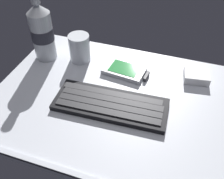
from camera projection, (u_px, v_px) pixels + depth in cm
name	position (u px, v px, depth cm)	size (l,w,h in cm)	color
ground_plane	(112.00, 101.00, 68.15)	(64.00, 48.00, 2.80)	silver
keyboard	(111.00, 104.00, 64.75)	(29.50, 12.41, 1.70)	black
handheld_device	(126.00, 71.00, 74.96)	(13.33, 8.81, 1.50)	#B7BABF
juice_cup	(80.00, 49.00, 77.67)	(6.40, 6.40, 8.50)	silver
water_bottle	(42.00, 32.00, 75.23)	(6.73, 6.73, 20.80)	silver
charger_block	(196.00, 76.00, 72.28)	(7.00, 5.60, 2.40)	white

